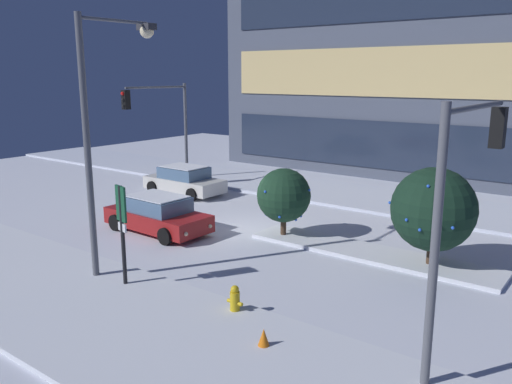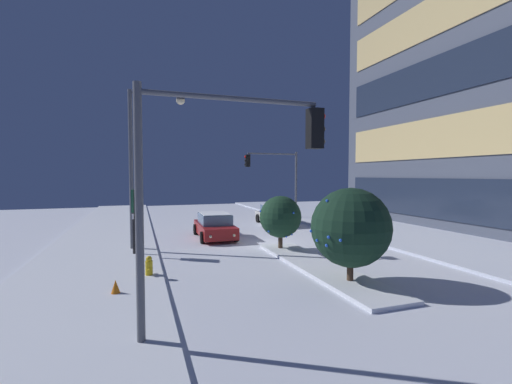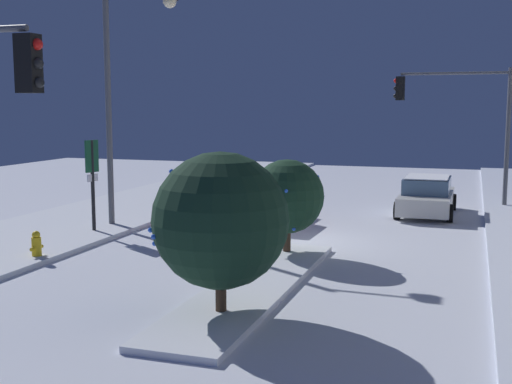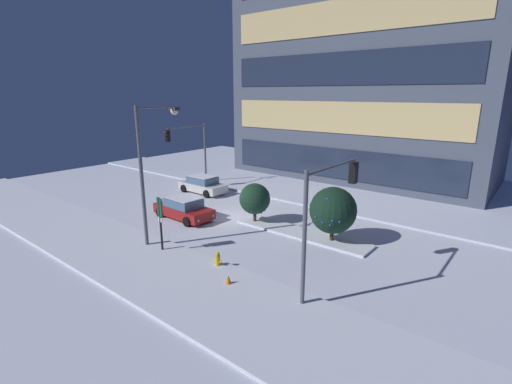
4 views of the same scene
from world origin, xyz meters
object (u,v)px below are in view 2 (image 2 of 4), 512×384
Objects in this scene: street_lamp_arched at (146,147)px; fire_hydrant at (149,268)px; traffic_light_corner_far_left at (275,172)px; traffic_light_corner_near_right at (224,164)px; decorated_tree_left_of_median at (280,217)px; car_near at (215,226)px; decorated_tree_median at (351,227)px; parking_info_sign at (134,214)px; car_far at (276,215)px; construction_cone at (116,289)px.

street_lamp_arched is 9.50× the size of fire_hydrant.
street_lamp_arched reaches higher than traffic_light_corner_far_left.
traffic_light_corner_near_right is 2.09× the size of decorated_tree_left_of_median.
car_near is 10.53m from decorated_tree_median.
decorated_tree_left_of_median is (-7.87, 4.77, -2.34)m from traffic_light_corner_near_right.
parking_info_sign is at bearing -113.90° from street_lamp_arched.
construction_cone is (12.91, -10.59, -0.44)m from car_far.
car_near is at bearing 78.99° from traffic_light_corner_near_right.
parking_info_sign is at bearing -98.47° from decorated_tree_left_of_median.
car_far is 12.19m from street_lamp_arched.
traffic_light_corner_far_left is 1.00× the size of traffic_light_corner_near_right.
car_near is 8.24m from fire_hydrant.
traffic_light_corner_near_right is 1.85× the size of parking_info_sign.
car_far is at bearing 139.59° from fire_hydrant.
car_near is 6.89m from car_far.
construction_cone is at bearing 126.74° from traffic_light_corner_near_right.
parking_info_sign is at bearing 127.05° from car_far.
car_near reaches higher than fire_hydrant.
car_near is at bearing 45.30° from traffic_light_corner_far_left.
traffic_light_corner_far_left reaches higher than parking_info_sign.
fire_hydrant is 1.51× the size of construction_cone.
traffic_light_corner_far_left reaches higher than decorated_tree_left_of_median.
car_far is 18.53m from traffic_light_corner_near_right.
car_far is at bearing 140.64° from construction_cone.
traffic_light_corner_near_right is (16.38, -8.01, 3.32)m from car_far.
decorated_tree_left_of_median is at bearing 159.69° from car_far.
decorated_tree_median is 1.22× the size of decorated_tree_left_of_median.
street_lamp_arched reaches higher than car_far.
parking_info_sign reaches higher than construction_cone.
construction_cone is at bearing -82.11° from parking_info_sign.
traffic_light_corner_near_right is 1.72× the size of decorated_tree_median.
street_lamp_arched is at bearing 179.23° from fire_hydrant.
parking_info_sign reaches higher than decorated_tree_left_of_median.
parking_info_sign reaches higher than fire_hydrant.
traffic_light_corner_far_left is at bearing 42.72° from street_lamp_arched.
traffic_light_corner_far_left reaches higher than car_far.
parking_info_sign is (-3.74, -0.55, 1.59)m from fire_hydrant.
parking_info_sign is at bearing 174.93° from construction_cone.
car_near is 13.03m from traffic_light_corner_near_right.
decorated_tree_median is at bearing 168.45° from car_far.
decorated_tree_left_of_median is at bearing -17.53° from street_lamp_arched.
street_lamp_arched reaches higher than fire_hydrant.
parking_info_sign is (10.16, -11.13, -2.04)m from traffic_light_corner_far_left.
traffic_light_corner_near_right is at bearing -79.22° from street_lamp_arched.
street_lamp_arched is 2.37× the size of decorated_tree_median.
car_far is at bearing 63.96° from traffic_light_corner_near_right.
car_far is 0.57× the size of street_lamp_arched.
decorated_tree_left_of_median reaches higher than fire_hydrant.
decorated_tree_median is (-2.24, 4.98, -2.06)m from traffic_light_corner_near_right.
parking_info_sign is at bearing 103.33° from traffic_light_corner_near_right.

